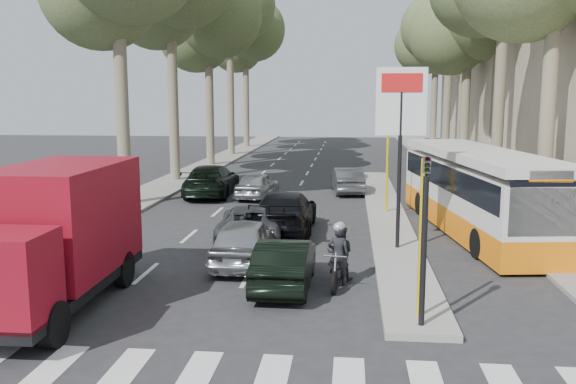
{
  "coord_description": "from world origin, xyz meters",
  "views": [
    {
      "loc": [
        1.76,
        -13.49,
        4.72
      ],
      "look_at": [
        -0.28,
        6.45,
        1.6
      ],
      "focal_mm": 38.0,
      "sensor_mm": 36.0,
      "label": 1
    }
  ],
  "objects_px": {
    "silver_hatchback": "(245,241)",
    "dark_hatchback": "(285,263)",
    "motorcycle": "(339,255)",
    "city_bus": "(477,189)",
    "red_truck": "(53,234)"
  },
  "relations": [
    {
      "from": "silver_hatchback",
      "to": "dark_hatchback",
      "type": "bearing_deg",
      "value": 124.54
    },
    {
      "from": "dark_hatchback",
      "to": "motorcycle",
      "type": "bearing_deg",
      "value": -162.67
    },
    {
      "from": "motorcycle",
      "to": "city_bus",
      "type": "bearing_deg",
      "value": 60.92
    },
    {
      "from": "dark_hatchback",
      "to": "motorcycle",
      "type": "distance_m",
      "value": 1.41
    },
    {
      "from": "red_truck",
      "to": "city_bus",
      "type": "bearing_deg",
      "value": 38.09
    },
    {
      "from": "silver_hatchback",
      "to": "dark_hatchback",
      "type": "relative_size",
      "value": 1.06
    },
    {
      "from": "motorcycle",
      "to": "red_truck",
      "type": "bearing_deg",
      "value": -153.08
    },
    {
      "from": "city_bus",
      "to": "motorcycle",
      "type": "relative_size",
      "value": 5.93
    },
    {
      "from": "silver_hatchback",
      "to": "city_bus",
      "type": "height_order",
      "value": "city_bus"
    },
    {
      "from": "silver_hatchback",
      "to": "red_truck",
      "type": "bearing_deg",
      "value": 47.76
    },
    {
      "from": "dark_hatchback",
      "to": "silver_hatchback",
      "type": "bearing_deg",
      "value": -55.29
    },
    {
      "from": "silver_hatchback",
      "to": "motorcycle",
      "type": "relative_size",
      "value": 2.06
    },
    {
      "from": "silver_hatchback",
      "to": "city_bus",
      "type": "bearing_deg",
      "value": -145.53
    },
    {
      "from": "red_truck",
      "to": "motorcycle",
      "type": "distance_m",
      "value": 6.86
    },
    {
      "from": "dark_hatchback",
      "to": "city_bus",
      "type": "height_order",
      "value": "city_bus"
    }
  ]
}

